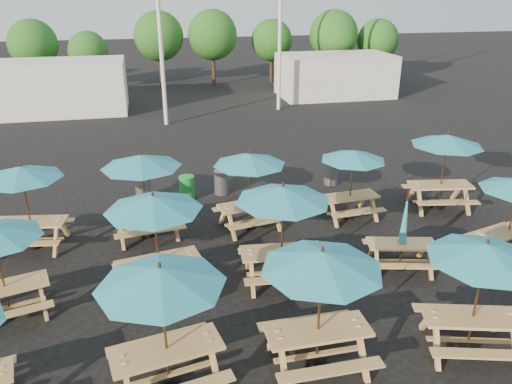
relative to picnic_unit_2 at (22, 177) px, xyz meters
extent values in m
plane|color=black|center=(6.19, -1.55, -2.04)|extent=(120.00, 120.00, 0.00)
cube|color=tan|center=(0.05, -3.14, -1.33)|extent=(1.84, 1.10, 0.06)
cube|color=tan|center=(0.22, -3.75, -1.61)|extent=(1.73, 0.69, 0.04)
cube|color=tan|center=(-0.11, -2.53, -1.61)|extent=(1.73, 0.69, 0.04)
cylinder|color=black|center=(0.05, -3.14, -1.99)|extent=(0.35, 0.35, 0.10)
cylinder|color=brown|center=(0.05, -3.14, -0.94)|extent=(0.04, 0.04, 2.21)
cube|color=tan|center=(0.00, 0.00, -1.28)|extent=(1.94, 1.00, 0.06)
cube|color=tan|center=(-0.11, -0.67, -1.58)|extent=(1.87, 0.54, 0.04)
cube|color=tan|center=(0.11, 0.67, -1.58)|extent=(1.87, 0.54, 0.04)
cylinder|color=black|center=(0.00, 0.00, -1.99)|extent=(0.37, 0.37, 0.10)
cylinder|color=brown|center=(0.00, 0.00, -0.86)|extent=(0.05, 0.05, 2.36)
cone|color=teal|center=(0.00, 0.00, 0.14)|extent=(2.40, 2.40, 0.33)
cube|color=tan|center=(3.31, -5.95, -1.25)|extent=(2.03, 1.10, 0.06)
cube|color=tan|center=(3.18, -5.26, -1.56)|extent=(1.94, 0.63, 0.04)
cylinder|color=black|center=(3.31, -5.95, -1.99)|extent=(0.39, 0.39, 0.11)
cylinder|color=brown|center=(3.31, -5.95, -0.81)|extent=(0.05, 0.05, 2.46)
cone|color=teal|center=(3.31, -5.95, 0.23)|extent=(2.56, 2.56, 0.34)
cube|color=tan|center=(3.28, -2.88, -1.25)|extent=(2.02, 1.09, 0.06)
cube|color=tan|center=(3.41, -3.57, -1.56)|extent=(1.93, 0.62, 0.04)
cube|color=tan|center=(3.15, -2.20, -1.56)|extent=(1.93, 0.62, 0.04)
cylinder|color=black|center=(3.28, -2.88, -1.99)|extent=(0.38, 0.38, 0.11)
cylinder|color=brown|center=(3.28, -2.88, -0.82)|extent=(0.05, 0.05, 2.45)
cone|color=teal|center=(3.28, -2.88, 0.22)|extent=(2.54, 2.54, 0.34)
cube|color=tan|center=(3.03, 0.01, -1.25)|extent=(2.00, 0.99, 0.06)
cube|color=tan|center=(3.13, -0.69, -1.56)|extent=(1.94, 0.52, 0.04)
cube|color=tan|center=(2.94, 0.71, -1.56)|extent=(1.94, 0.52, 0.04)
cylinder|color=black|center=(3.03, 0.01, -1.99)|extent=(0.38, 0.38, 0.11)
cylinder|color=brown|center=(3.03, 0.01, -0.81)|extent=(0.05, 0.05, 2.45)
cone|color=teal|center=(3.03, 0.01, 0.22)|extent=(2.44, 2.44, 0.34)
cube|color=tan|center=(6.05, -6.01, -1.25)|extent=(1.93, 0.77, 0.06)
cube|color=tan|center=(6.06, -6.72, -1.56)|extent=(1.93, 0.29, 0.04)
cube|color=tan|center=(6.04, -5.31, -1.56)|extent=(1.93, 0.29, 0.04)
cylinder|color=black|center=(6.05, -6.01, -1.99)|extent=(0.38, 0.38, 0.11)
cylinder|color=brown|center=(6.05, -6.01, -0.81)|extent=(0.05, 0.05, 2.46)
cone|color=teal|center=(6.05, -6.01, 0.23)|extent=(2.20, 2.20, 0.34)
cube|color=tan|center=(6.15, -3.06, -1.24)|extent=(2.00, 0.92, 0.06)
cube|color=tan|center=(6.09, -3.77, -1.56)|extent=(1.95, 0.43, 0.04)
cube|color=tan|center=(6.21, -2.35, -1.56)|extent=(1.95, 0.43, 0.04)
cylinder|color=black|center=(6.15, -3.06, -1.99)|extent=(0.39, 0.39, 0.11)
cylinder|color=brown|center=(6.15, -3.06, -0.80)|extent=(0.05, 0.05, 2.48)
cone|color=teal|center=(6.15, -3.06, 0.24)|extent=(2.37, 2.37, 0.34)
cube|color=tan|center=(5.99, -0.10, -1.29)|extent=(1.92, 1.05, 0.06)
cube|color=tan|center=(6.12, -0.75, -1.59)|extent=(1.83, 0.60, 0.04)
cube|color=tan|center=(5.86, 0.55, -1.59)|extent=(1.83, 0.60, 0.04)
cylinder|color=black|center=(5.99, -0.10, -1.99)|extent=(0.36, 0.36, 0.10)
cylinder|color=brown|center=(5.99, -0.10, -0.88)|extent=(0.04, 0.04, 2.32)
cone|color=teal|center=(5.99, -0.10, 0.10)|extent=(2.42, 2.42, 0.32)
cube|color=tan|center=(9.08, -6.24, -1.27)|extent=(1.99, 1.19, 0.06)
cube|color=tan|center=(8.90, -6.90, -1.57)|extent=(1.86, 0.74, 0.04)
cube|color=tan|center=(9.26, -5.59, -1.57)|extent=(1.86, 0.74, 0.04)
cylinder|color=black|center=(9.08, -6.24, -1.99)|extent=(0.37, 0.37, 0.10)
cylinder|color=brown|center=(9.08, -6.24, -0.85)|extent=(0.05, 0.05, 2.38)
cone|color=teal|center=(9.08, -6.24, 0.15)|extent=(2.59, 2.59, 0.33)
cube|color=tan|center=(9.22, -3.14, -1.35)|extent=(1.78, 1.03, 0.06)
cube|color=tan|center=(9.08, -3.74, -1.62)|extent=(1.68, 0.62, 0.04)
cube|color=tan|center=(9.37, -2.54, -1.62)|extent=(1.68, 0.62, 0.04)
cylinder|color=black|center=(9.22, -3.14, -1.99)|extent=(0.34, 0.34, 0.09)
cylinder|color=brown|center=(9.22, -3.14, -0.97)|extent=(0.04, 0.04, 2.14)
cone|color=teal|center=(9.22, -3.14, -0.60)|extent=(0.20, 0.20, 1.40)
cube|color=tan|center=(9.11, -0.05, -1.34)|extent=(1.76, 0.81, 0.06)
cube|color=tan|center=(9.17, -0.68, -1.61)|extent=(1.73, 0.38, 0.04)
cube|color=tan|center=(9.06, 0.57, -1.61)|extent=(1.73, 0.38, 0.04)
cylinder|color=black|center=(9.11, -0.05, -1.99)|extent=(0.34, 0.34, 0.10)
cylinder|color=brown|center=(9.11, -0.05, -0.95)|extent=(0.04, 0.04, 2.19)
cone|color=teal|center=(9.11, -0.05, -0.02)|extent=(2.10, 2.10, 0.30)
cube|color=tan|center=(12.31, -3.07, -1.35)|extent=(1.80, 1.08, 0.06)
cube|color=tan|center=(12.15, -2.48, -1.62)|extent=(1.69, 0.67, 0.04)
cylinder|color=black|center=(12.31, -3.07, -1.99)|extent=(0.34, 0.34, 0.09)
cylinder|color=brown|center=(12.31, -3.07, -0.96)|extent=(0.04, 0.04, 2.16)
cube|color=tan|center=(12.18, 0.01, -1.25)|extent=(2.02, 1.05, 0.06)
cube|color=tan|center=(12.07, -0.69, -1.56)|extent=(1.94, 0.58, 0.04)
cube|color=tan|center=(12.30, 0.70, -1.56)|extent=(1.94, 0.58, 0.04)
cylinder|color=black|center=(12.18, 0.01, -1.99)|extent=(0.38, 0.38, 0.11)
cylinder|color=brown|center=(12.18, 0.01, -0.81)|extent=(0.05, 0.05, 2.46)
cone|color=teal|center=(12.18, 0.01, 0.23)|extent=(2.51, 2.51, 0.34)
cylinder|color=gray|center=(2.96, 2.69, -1.63)|extent=(0.51, 0.51, 0.82)
cylinder|color=green|center=(4.37, 2.41, -1.63)|extent=(0.51, 0.51, 0.82)
cylinder|color=gray|center=(5.58, 2.70, -1.63)|extent=(0.51, 0.51, 0.82)
cylinder|color=gray|center=(9.56, 2.73, -1.63)|extent=(0.51, 0.51, 0.82)
cylinder|color=silver|center=(4.19, 12.45, 3.96)|extent=(0.20, 0.20, 12.00)
cube|color=silver|center=(-1.81, 16.45, -0.64)|extent=(8.00, 4.00, 2.80)
cube|color=silver|center=(15.19, 17.45, -0.74)|extent=(7.00, 4.00, 2.60)
cylinder|color=#382314|center=(-3.56, 22.36, -0.97)|extent=(0.24, 0.24, 2.14)
sphere|color=#1E5919|center=(-3.56, 22.36, 1.12)|extent=(3.11, 3.11, 3.11)
cylinder|color=#382314|center=(-0.20, 22.11, -1.15)|extent=(0.24, 0.24, 1.78)
sphere|color=#1E5919|center=(-0.20, 22.11, 0.60)|extent=(2.59, 2.59, 2.59)
cylinder|color=#382314|center=(4.44, 23.17, -0.88)|extent=(0.24, 0.24, 2.31)
sphere|color=#1E5919|center=(4.44, 23.17, 1.37)|extent=(3.36, 3.36, 3.36)
cylinder|color=#382314|center=(8.09, 22.71, -0.87)|extent=(0.24, 0.24, 2.35)
sphere|color=#1E5919|center=(8.09, 22.71, 1.43)|extent=(3.41, 3.41, 3.41)
cylinder|color=#382314|center=(12.41, 23.13, -1.03)|extent=(0.24, 0.24, 2.02)
sphere|color=#1E5919|center=(12.41, 23.13, 0.94)|extent=(2.94, 2.94, 2.94)
cylinder|color=#382314|center=(16.42, 21.35, -0.88)|extent=(0.24, 0.24, 2.32)
sphere|color=#1E5919|center=(16.42, 21.35, 1.39)|extent=(3.38, 3.38, 3.38)
cylinder|color=#382314|center=(19.81, 21.38, -1.02)|extent=(0.24, 0.24, 2.03)
sphere|color=#1E5919|center=(19.81, 21.38, 0.96)|extent=(2.95, 2.95, 2.95)
camera|label=1|loc=(3.35, -13.05, 4.59)|focal=35.00mm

